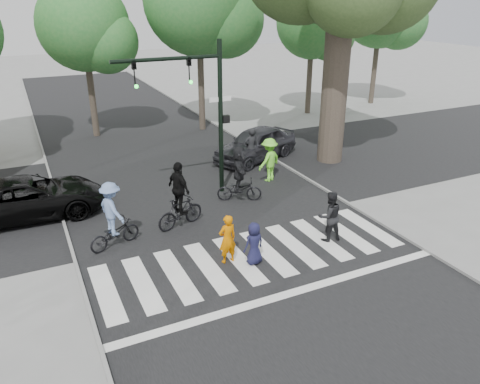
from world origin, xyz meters
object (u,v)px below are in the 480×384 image
object	(u,v)px
traffic_signal	(199,98)
cyclist_left	(113,220)
pedestrian_adult	(330,216)
car_suv	(29,198)
car_grey	(256,144)
cyclist_right	(239,177)
pedestrian_child	(254,243)
pedestrian_woman	(227,239)
cyclist_mid	(180,201)

from	to	relation	value
traffic_signal	cyclist_left	size ratio (longest dim) A/B	2.72
pedestrian_adult	cyclist_left	size ratio (longest dim) A/B	0.78
traffic_signal	car_suv	bearing A→B (deg)	172.62
traffic_signal	pedestrian_adult	xyz separation A→B (m)	(2.35, -5.33, -3.05)
car_grey	cyclist_right	bearing A→B (deg)	-56.84
pedestrian_adult	cyclist_left	distance (m)	6.92
pedestrian_child	car_suv	distance (m)	8.67
car_grey	car_suv	bearing A→B (deg)	-100.51
pedestrian_child	pedestrian_woman	bearing A→B (deg)	-39.41
cyclist_left	car_grey	size ratio (longest dim) A/B	0.48
cyclist_left	cyclist_mid	xyz separation A→B (m)	(2.35, 0.42, 0.02)
cyclist_left	pedestrian_adult	bearing A→B (deg)	-21.89
cyclist_left	car_grey	xyz separation A→B (m)	(8.02, 5.71, -0.17)
pedestrian_woman	cyclist_mid	size ratio (longest dim) A/B	0.66
pedestrian_woman	pedestrian_child	bearing A→B (deg)	144.12
car_suv	car_grey	world-z (taller)	car_grey
pedestrian_woman	cyclist_right	xyz separation A→B (m)	(2.30, 3.99, 0.20)
pedestrian_woman	car_suv	xyz separation A→B (m)	(-5.16, 5.99, -0.04)
cyclist_mid	car_suv	world-z (taller)	cyclist_mid
pedestrian_woman	pedestrian_adult	distance (m)	3.57
pedestrian_adult	cyclist_mid	world-z (taller)	cyclist_mid
traffic_signal	cyclist_left	world-z (taller)	traffic_signal
pedestrian_adult	car_suv	bearing A→B (deg)	-27.71
cyclist_left	cyclist_right	xyz separation A→B (m)	(5.16, 1.57, 0.03)
cyclist_left	cyclist_right	size ratio (longest dim) A/B	1.00
pedestrian_adult	car_grey	bearing A→B (deg)	-93.43
pedestrian_adult	cyclist_right	world-z (taller)	cyclist_right
pedestrian_woman	pedestrian_child	world-z (taller)	pedestrian_woman
traffic_signal	car_grey	xyz separation A→B (m)	(3.95, 2.96, -3.11)
pedestrian_child	cyclist_left	distance (m)	4.54
pedestrian_woman	car_grey	distance (m)	9.63
cyclist_right	car_suv	bearing A→B (deg)	164.96
pedestrian_adult	car_suv	size ratio (longest dim) A/B	0.32
pedestrian_child	cyclist_mid	world-z (taller)	cyclist_mid
cyclist_right	pedestrian_child	bearing A→B (deg)	-110.18
pedestrian_woman	car_grey	size ratio (longest dim) A/B	0.34
cyclist_left	cyclist_right	distance (m)	5.39
cyclist_mid	car_suv	xyz separation A→B (m)	(-4.65, 3.15, -0.24)
cyclist_mid	car_suv	distance (m)	5.62
cyclist_mid	pedestrian_child	bearing A→B (deg)	-69.76
pedestrian_woman	cyclist_right	bearing A→B (deg)	-125.35
traffic_signal	pedestrian_adult	world-z (taller)	traffic_signal
cyclist_right	car_grey	world-z (taller)	cyclist_right
traffic_signal	cyclist_left	distance (m)	5.73
pedestrian_child	cyclist_right	xyz separation A→B (m)	(1.61, 4.39, 0.31)
cyclist_left	car_suv	world-z (taller)	cyclist_left
pedestrian_adult	cyclist_left	world-z (taller)	cyclist_left
pedestrian_child	cyclist_mid	distance (m)	3.47
cyclist_right	traffic_signal	bearing A→B (deg)	132.64
car_suv	cyclist_left	bearing A→B (deg)	-145.87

